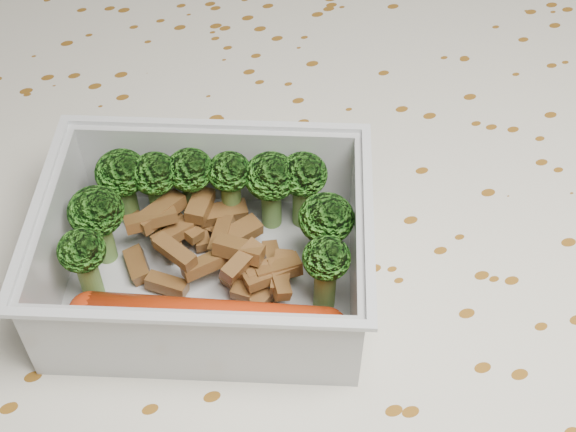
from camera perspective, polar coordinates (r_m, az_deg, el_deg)
name	(u,v)px	position (r m, az deg, el deg)	size (l,w,h in m)	color
dining_table	(288,328)	(0.56, 0.00, -7.98)	(1.40, 0.90, 0.75)	brown
tablecloth	(288,285)	(0.52, 0.00, -4.94)	(1.46, 0.96, 0.19)	silver
lunch_container	(207,258)	(0.46, -5.77, -3.02)	(0.23, 0.20, 0.06)	silver
broccoli_florets	(210,201)	(0.47, -5.56, 1.10)	(0.16, 0.13, 0.05)	#608C3F
meat_pile	(217,248)	(0.47, -5.06, -2.29)	(0.09, 0.10, 0.03)	brown
sausage	(207,321)	(0.44, -5.76, -7.47)	(0.14, 0.08, 0.03)	#B42D0C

